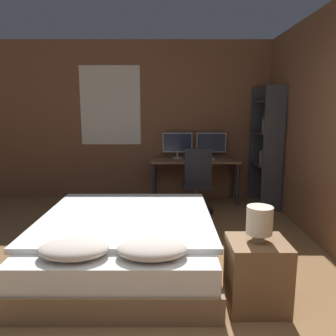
# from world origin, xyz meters

# --- Properties ---
(wall_back) EXTENTS (12.00, 0.08, 2.70)m
(wall_back) POSITION_xyz_m (-0.01, 4.03, 1.35)
(wall_back) COLOR brown
(wall_back) RESTS_ON ground_plane
(bed) EXTENTS (1.72, 2.01, 0.56)m
(bed) POSITION_xyz_m (-0.43, 1.39, 0.24)
(bed) COLOR #846647
(bed) RESTS_ON ground_plane
(nightstand) EXTENTS (0.45, 0.42, 0.55)m
(nightstand) POSITION_xyz_m (0.70, 0.67, 0.28)
(nightstand) COLOR brown
(nightstand) RESTS_ON ground_plane
(bedside_lamp) EXTENTS (0.20, 0.20, 0.28)m
(bedside_lamp) POSITION_xyz_m (0.70, 0.67, 0.72)
(bedside_lamp) COLOR gray
(bedside_lamp) RESTS_ON nightstand
(desk) EXTENTS (1.47, 0.55, 0.72)m
(desk) POSITION_xyz_m (0.45, 3.69, 0.63)
(desk) COLOR #846042
(desk) RESTS_ON ground_plane
(monitor_left) EXTENTS (0.51, 0.16, 0.44)m
(monitor_left) POSITION_xyz_m (0.16, 3.86, 0.97)
(monitor_left) COLOR #B7B7BC
(monitor_left) RESTS_ON desk
(monitor_right) EXTENTS (0.51, 0.16, 0.44)m
(monitor_right) POSITION_xyz_m (0.74, 3.86, 0.97)
(monitor_right) COLOR #B7B7BC
(monitor_right) RESTS_ON desk
(keyboard) EXTENTS (0.36, 0.13, 0.02)m
(keyboard) POSITION_xyz_m (0.45, 3.52, 0.73)
(keyboard) COLOR #B7B7BC
(keyboard) RESTS_ON desk
(computer_mouse) EXTENTS (0.07, 0.05, 0.04)m
(computer_mouse) POSITION_xyz_m (0.72, 3.52, 0.74)
(computer_mouse) COLOR #B7B7BC
(computer_mouse) RESTS_ON desk
(office_chair) EXTENTS (0.52, 0.52, 1.00)m
(office_chair) POSITION_xyz_m (0.43, 3.03, 0.39)
(office_chair) COLOR black
(office_chair) RESTS_ON ground_plane
(bookshelf) EXTENTS (0.31, 0.82, 1.90)m
(bookshelf) POSITION_xyz_m (1.57, 3.42, 1.04)
(bookshelf) COLOR #333338
(bookshelf) RESTS_ON ground_plane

